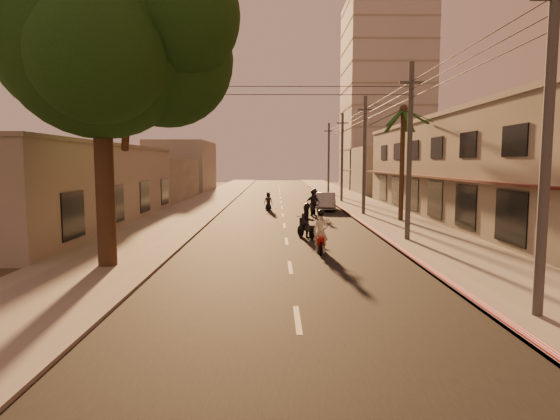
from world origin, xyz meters
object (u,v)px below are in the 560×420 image
Objects in this scene: scooter_mid_a at (307,222)px; scooter_mid_b at (313,204)px; scooter_red at (321,234)px; scooter_far_b at (315,198)px; broadleaf_tree at (111,42)px; scooter_far_a at (268,202)px; parked_car at (326,202)px; palm_tree at (403,116)px.

scooter_mid_a is 0.96× the size of scooter_mid_b.
scooter_far_b is (1.63, 22.59, -0.08)m from scooter_red.
broadleaf_tree reaches higher than scooter_far_b.
scooter_red is at bearing -78.15° from scooter_far_a.
scooter_far_a is at bearing 74.61° from scooter_mid_a.
scooter_far_b is (9.70, 25.43, -7.70)m from broadleaf_tree.
parked_car is (10.32, 21.67, -7.74)m from broadleaf_tree.
scooter_mid_b is (1.16, 10.80, 0.01)m from scooter_mid_a.
scooter_mid_a is 1.14× the size of scooter_far_b.
broadleaf_tree is at bearing -108.01° from scooter_mid_b.
scooter_mid_b is at bearing -69.87° from scooter_far_b.
scooter_mid_b is (0.82, 14.78, 0.03)m from scooter_red.
scooter_mid_b is at bearing 63.24° from broadleaf_tree.
scooter_red reaches higher than scooter_far_a.
scooter_mid_b reaches higher than scooter_far_b.
palm_tree reaches higher than scooter_red.
palm_tree is 10.98m from parked_car.
scooter_far_a is (-2.63, 18.71, -0.15)m from scooter_red.
scooter_mid_a reaches higher than scooter_far_b.
broadleaf_tree is 12.81m from scooter_mid_a.
palm_tree reaches higher than scooter_mid_b.
parked_car is at bearing 88.21° from scooter_red.
parked_car is (1.44, 4.05, -0.15)m from scooter_mid_b.
scooter_red is 1.23× the size of scooter_far_a.
parked_car is at bearing 55.83° from scooter_mid_a.
palm_tree is at bearing 21.36° from scooter_mid_a.
palm_tree is 11.67m from scooter_mid_a.
broadleaf_tree is at bearing -84.81° from scooter_far_b.
palm_tree is 9.29m from scooter_mid_b.
broadleaf_tree is 7.25× the size of scooter_far_b.
parked_car is at bearing 5.32° from scooter_far_a.
scooter_far_a is at bearing -173.21° from parked_car.
scooter_far_a reaches higher than parked_car.
scooter_mid_b is (8.89, 17.62, -7.59)m from broadleaf_tree.
palm_tree is 14.27m from scooter_red.
palm_tree is at bearing -55.96° from parked_car.
scooter_mid_b reaches higher than scooter_red.
scooter_far_a is 0.97× the size of scooter_far_b.
palm_tree is 13.59m from scooter_far_a.
scooter_mid_b reaches higher than scooter_mid_a.
broadleaf_tree is 21.15m from scooter_mid_b.
broadleaf_tree is 11.45m from scooter_red.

